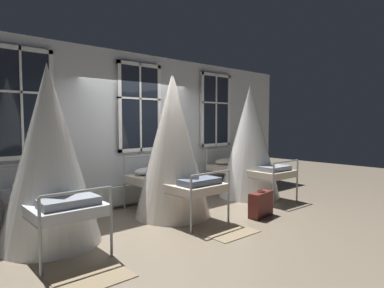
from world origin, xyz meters
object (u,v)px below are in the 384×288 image
object	(u,v)px
cot_second	(173,146)
cot_third	(250,142)
cot_first	(49,157)
suitcase_dark	(261,204)

from	to	relation	value
cot_second	cot_third	size ratio (longest dim) A/B	1.02
cot_first	cot_second	bearing A→B (deg)	-90.35
cot_first	cot_third	distance (m)	4.40
cot_third	suitcase_dark	world-z (taller)	cot_third
cot_third	suitcase_dark	distance (m)	1.92
suitcase_dark	cot_third	bearing A→B (deg)	38.29
cot_second	suitcase_dark	size ratio (longest dim) A/B	4.46
cot_second	suitcase_dark	xyz separation A→B (m)	(1.12, -1.12, -1.03)
cot_first	cot_second	xyz separation A→B (m)	(2.13, -0.06, 0.04)
suitcase_dark	cot_first	bearing A→B (deg)	152.99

